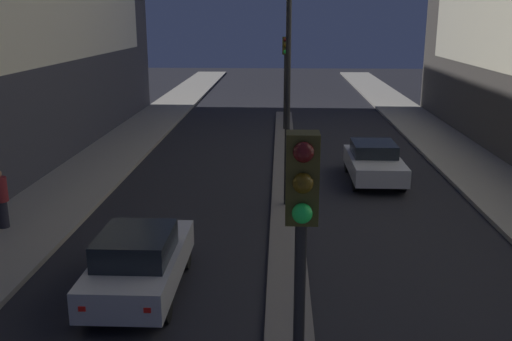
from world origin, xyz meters
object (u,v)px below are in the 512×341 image
object	(u,v)px
street_lamp	(289,21)
pedestrian_on_left_sidewalk	(0,198)
car_right_lane	(374,162)
traffic_light_mid	(285,62)
traffic_light_near	(300,260)
car_left_lane	(139,261)

from	to	relation	value
street_lamp	pedestrian_on_left_sidewalk	distance (m)	9.78
street_lamp	car_right_lane	world-z (taller)	street_lamp
street_lamp	traffic_light_mid	bearing A→B (deg)	90.00
pedestrian_on_left_sidewalk	traffic_light_mid	bearing A→B (deg)	61.93
traffic_light_near	pedestrian_on_left_sidewalk	xyz separation A→B (m)	(-8.12, 9.72, -2.61)
traffic_light_mid	car_right_lane	bearing A→B (deg)	-70.86
street_lamp	traffic_light_near	bearing A→B (deg)	-90.00
traffic_light_mid	pedestrian_on_left_sidewalk	distance (m)	17.45
traffic_light_near	pedestrian_on_left_sidewalk	bearing A→B (deg)	129.87
traffic_light_near	street_lamp	distance (m)	12.45
traffic_light_near	traffic_light_mid	distance (m)	24.94
street_lamp	pedestrian_on_left_sidewalk	bearing A→B (deg)	-162.63
car_left_lane	traffic_light_mid	bearing A→B (deg)	80.05
traffic_light_mid	car_right_lane	world-z (taller)	traffic_light_mid
street_lamp	car_right_lane	size ratio (longest dim) A/B	1.93
street_lamp	pedestrian_on_left_sidewalk	size ratio (longest dim) A/B	4.57
traffic_light_mid	car_left_lane	xyz separation A→B (m)	(-3.29, -18.76, -2.87)
car_left_lane	pedestrian_on_left_sidewalk	bearing A→B (deg)	143.70
traffic_light_mid	traffic_light_near	bearing A→B (deg)	-90.00
street_lamp	car_left_lane	size ratio (longest dim) A/B	1.91
traffic_light_near	car_right_lane	bearing A→B (deg)	77.97
traffic_light_mid	car_left_lane	size ratio (longest dim) A/B	1.18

